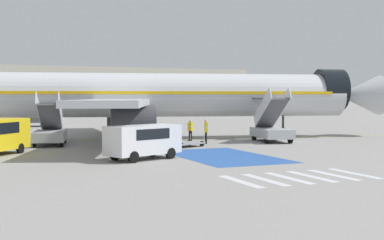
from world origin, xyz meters
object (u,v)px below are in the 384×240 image
Objects in this scene: ground_crew_1 at (118,129)px; service_van_1 at (143,139)px; boarding_stairs_forward at (271,129)px; fuel_tanker at (19,112)px; ground_crew_2 at (190,129)px; traffic_cone_0 at (163,147)px; terminal_building at (8,89)px; ground_crew_0 at (206,130)px; baggage_cart at (185,143)px; boarding_stairs_aft at (50,132)px; airliner at (140,96)px.

service_van_1 is at bearing 125.36° from ground_crew_1.
boarding_stairs_forward is 33.81m from fuel_tanker.
boarding_stairs_forward reaches higher than fuel_tanker.
ground_crew_1 is (1.50, 10.93, -0.10)m from service_van_1.
ground_crew_2 is 2.81× the size of traffic_cone_0.
fuel_tanker is 0.09× the size of terminal_building.
terminal_building is (3.45, 62.69, 3.53)m from fuel_tanker.
traffic_cone_0 is at bearing -146.61° from boarding_stairs_forward.
terminal_building reaches higher than boarding_stairs_forward.
boarding_stairs_forward is 1.16× the size of service_van_1.
ground_crew_0 is at bearing 19.43° from fuel_tanker.
baggage_cart is 1.60× the size of ground_crew_1.
ground_crew_2 is at bearing 122.91° from service_van_1.
terminal_building reaches higher than fuel_tanker.
ground_crew_2 is 89.49m from terminal_building.
ground_crew_0 is (2.34, 1.58, 0.82)m from baggage_cart.
boarding_stairs_forward is 12.09m from ground_crew_1.
service_van_1 is 2.56× the size of ground_crew_1.
terminal_building is (3.55, 88.35, 4.29)m from boarding_stairs_aft.
fuel_tanker reaches higher than ground_crew_1.
boarding_stairs_forward is 8.13m from baggage_cart.
boarding_stairs_forward is 5.63m from ground_crew_0.
boarding_stairs_forward is (8.84, -6.54, -2.64)m from airliner.
fuel_tanker is (-16.52, 29.49, 0.72)m from boarding_stairs_forward.
airliner is 23.35× the size of ground_crew_1.
traffic_cone_0 is (1.03, -7.32, -0.77)m from ground_crew_1.
boarding_stairs_forward is at bearing 66.47° from airliner.
baggage_cart is 1.74× the size of ground_crew_2.
terminal_building is at bearing 91.49° from traffic_cone_0.
baggage_cart is 93.84m from terminal_building.
service_van_1 is 1.60× the size of baggage_cart.
fuel_tanker is 5.41× the size of ground_crew_1.
airliner is 8.68m from baggage_cart.
terminal_building reaches higher than traffic_cone_0.
ground_crew_0 is 3.03× the size of traffic_cone_0.
service_van_1 is (3.52, -11.37, 0.20)m from boarding_stairs_aft.
ground_crew_1 is (4.91, -26.11, -0.67)m from fuel_tanker.
baggage_cart is at bearing 170.51° from ground_crew_1.
ground_crew_0 reaches higher than traffic_cone_0.
service_van_1 is at bearing -90.02° from terminal_building.
baggage_cart is at bearing 132.65° from ground_crew_2.
traffic_cone_0 is at bearing 122.78° from service_van_1.
ground_crew_0 is at bearing 160.79° from ground_crew_2.
airliner is at bearing -88.05° from ground_crew_1.
boarding_stairs_forward is 6.47m from ground_crew_2.
ground_crew_1 is (5.02, -0.44, 0.10)m from boarding_stairs_aft.
ground_crew_2 is (3.16, -3.44, -2.68)m from airliner.
airliner is 7.85× the size of boarding_stairs_forward.
service_van_1 is 4.49m from traffic_cone_0.
boarding_stairs_forward is 0.05× the size of terminal_building.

